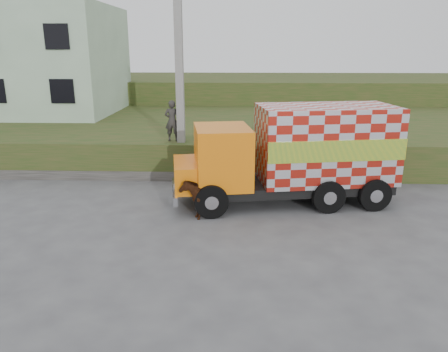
{
  "coord_description": "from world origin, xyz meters",
  "views": [
    {
      "loc": [
        1.38,
        -12.75,
        5.19
      ],
      "look_at": [
        0.89,
        0.44,
        1.3
      ],
      "focal_mm": 35.0,
      "sensor_mm": 36.0,
      "label": 1
    }
  ],
  "objects_px": {
    "cargo_truck": "(296,154)",
    "cow": "(201,195)",
    "utility_pole": "(180,77)",
    "pedestrian": "(172,121)"
  },
  "relations": [
    {
      "from": "utility_pole",
      "to": "pedestrian",
      "type": "height_order",
      "value": "utility_pole"
    },
    {
      "from": "utility_pole",
      "to": "cow",
      "type": "bearing_deg",
      "value": -74.57
    },
    {
      "from": "cargo_truck",
      "to": "pedestrian",
      "type": "bearing_deg",
      "value": 138.05
    },
    {
      "from": "cargo_truck",
      "to": "pedestrian",
      "type": "relative_size",
      "value": 4.66
    },
    {
      "from": "cow",
      "to": "cargo_truck",
      "type": "bearing_deg",
      "value": 46.65
    },
    {
      "from": "cargo_truck",
      "to": "cow",
      "type": "relative_size",
      "value": 5.02
    },
    {
      "from": "pedestrian",
      "to": "cow",
      "type": "bearing_deg",
      "value": 111.5
    },
    {
      "from": "utility_pole",
      "to": "cow",
      "type": "relative_size",
      "value": 5.18
    },
    {
      "from": "utility_pole",
      "to": "cargo_truck",
      "type": "height_order",
      "value": "utility_pole"
    },
    {
      "from": "cow",
      "to": "pedestrian",
      "type": "distance_m",
      "value": 4.88
    }
  ]
}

